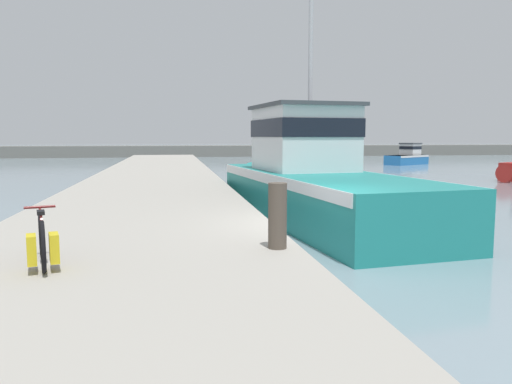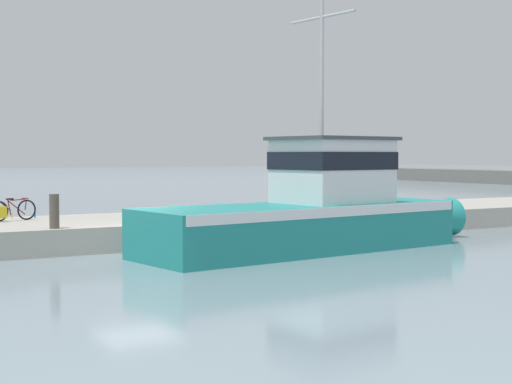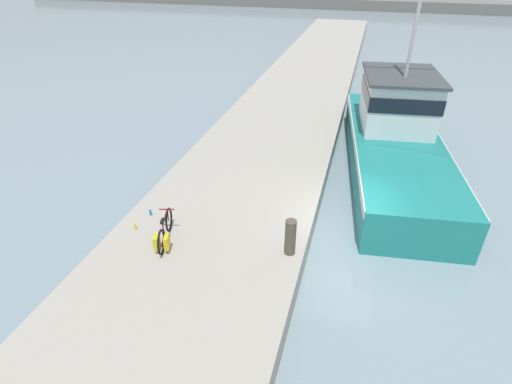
# 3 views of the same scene
# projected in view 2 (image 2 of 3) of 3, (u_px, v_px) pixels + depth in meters

# --- Properties ---
(ground_plane) EXTENTS (320.00, 320.00, 0.00)m
(ground_plane) POSITION_uv_depth(u_px,v_px,m) (138.00, 256.00, 24.23)
(ground_plane) COLOR gray
(dock_pier) EXTENTS (5.73, 80.00, 0.85)m
(dock_pier) POSITION_uv_depth(u_px,v_px,m) (96.00, 232.00, 27.53)
(dock_pier) COLOR #A39E93
(dock_pier) RESTS_ON ground_plane
(fishing_boat_main) EXTENTS (4.75, 13.37, 8.95)m
(fishing_boat_main) POSITION_uv_depth(u_px,v_px,m) (316.00, 209.00, 25.82)
(fishing_boat_main) COLOR teal
(fishing_boat_main) RESTS_ON ground_plane
(bicycle_touring) EXTENTS (0.70, 1.72, 0.79)m
(bicycle_touring) POSITION_uv_depth(u_px,v_px,m) (9.00, 211.00, 26.97)
(bicycle_touring) COLOR black
(bicycle_touring) RESTS_ON dock_pier
(mooring_post) EXTENTS (0.30, 0.30, 1.07)m
(mooring_post) POSITION_uv_depth(u_px,v_px,m) (54.00, 211.00, 24.26)
(mooring_post) COLOR #51473D
(mooring_post) RESTS_ON dock_pier
(water_bottle_by_bike) EXTENTS (0.07, 0.07, 0.19)m
(water_bottle_by_bike) POSITION_uv_depth(u_px,v_px,m) (35.00, 215.00, 28.53)
(water_bottle_by_bike) COLOR blue
(water_bottle_by_bike) RESTS_ON dock_pier
(water_bottle_on_curb) EXTENTS (0.06, 0.06, 0.22)m
(water_bottle_on_curb) POSITION_uv_depth(u_px,v_px,m) (12.00, 215.00, 28.18)
(water_bottle_on_curb) COLOR yellow
(water_bottle_on_curb) RESTS_ON dock_pier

